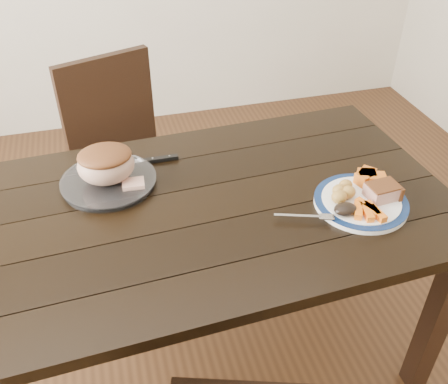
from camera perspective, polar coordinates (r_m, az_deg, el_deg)
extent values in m
plane|color=#472B16|center=(2.10, -2.36, -17.70)|extent=(4.00, 4.00, 0.00)
cube|color=black|center=(1.57, -3.02, -2.08)|extent=(1.64, 0.98, 0.04)
cube|color=black|center=(1.88, 23.04, -13.33)|extent=(0.07, 0.07, 0.71)
cube|color=black|center=(2.30, 12.25, -0.25)|extent=(0.07, 0.07, 0.71)
cube|color=black|center=(2.24, -10.14, 1.91)|extent=(0.54, 0.54, 0.04)
cube|color=black|center=(2.27, -13.12, 9.45)|extent=(0.41, 0.18, 0.46)
cube|color=black|center=(2.57, -7.82, 0.85)|extent=(0.04, 0.04, 0.43)
cube|color=black|center=(2.32, -3.55, -3.46)|extent=(0.04, 0.04, 0.43)
cube|color=black|center=(2.47, -15.16, -2.00)|extent=(0.04, 0.04, 0.43)
cube|color=black|center=(2.20, -11.56, -6.88)|extent=(0.04, 0.04, 0.43)
cylinder|color=white|center=(1.61, 15.35, -1.17)|extent=(0.29, 0.29, 0.02)
torus|color=#0E2148|center=(1.60, 15.40, -0.93)|extent=(0.29, 0.29, 0.02)
cylinder|color=white|center=(1.68, -13.01, 1.09)|extent=(0.30, 0.30, 0.02)
cube|color=tan|center=(1.61, 17.62, 0.02)|extent=(0.10, 0.08, 0.04)
ellipsoid|color=gold|center=(1.56, 13.04, -0.55)|extent=(0.05, 0.04, 0.04)
ellipsoid|color=gold|center=(1.59, 13.05, 0.19)|extent=(0.05, 0.04, 0.04)
ellipsoid|color=gold|center=(1.58, 14.00, -0.01)|extent=(0.05, 0.04, 0.04)
ellipsoid|color=gold|center=(1.62, 13.74, 0.77)|extent=(0.04, 0.04, 0.04)
cube|color=orange|center=(1.54, 17.11, -2.37)|extent=(0.03, 0.07, 0.02)
cube|color=orange|center=(1.56, 15.85, -1.52)|extent=(0.05, 0.07, 0.02)
cube|color=orange|center=(1.53, 16.06, -2.31)|extent=(0.03, 0.07, 0.02)
cube|color=orange|center=(1.53, 15.08, -2.08)|extent=(0.05, 0.07, 0.02)
cube|color=orange|center=(1.55, 16.56, -1.93)|extent=(0.02, 0.07, 0.02)
cube|color=orange|center=(1.66, 15.79, 1.50)|extent=(0.07, 0.06, 0.04)
cube|color=orange|center=(1.68, 16.01, 1.84)|extent=(0.07, 0.07, 0.04)
cube|color=orange|center=(1.67, 17.01, 1.35)|extent=(0.07, 0.06, 0.04)
cube|color=orange|center=(1.67, 15.96, 1.71)|extent=(0.07, 0.06, 0.04)
ellipsoid|color=black|center=(1.52, 13.70, -1.91)|extent=(0.07, 0.05, 0.03)
cube|color=silver|center=(1.50, 8.41, -2.76)|extent=(0.14, 0.05, 0.00)
cube|color=silver|center=(1.51, 11.64, -2.84)|extent=(0.05, 0.04, 0.00)
ellipsoid|color=tan|center=(1.64, -13.33, 3.00)|extent=(0.18, 0.16, 0.12)
cube|color=tan|center=(1.62, -10.32, 0.89)|extent=(0.07, 0.06, 0.02)
cube|color=silver|center=(1.76, -12.32, 2.82)|extent=(0.20, 0.02, 0.00)
cube|color=black|center=(1.76, -7.19, 3.77)|extent=(0.12, 0.02, 0.01)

